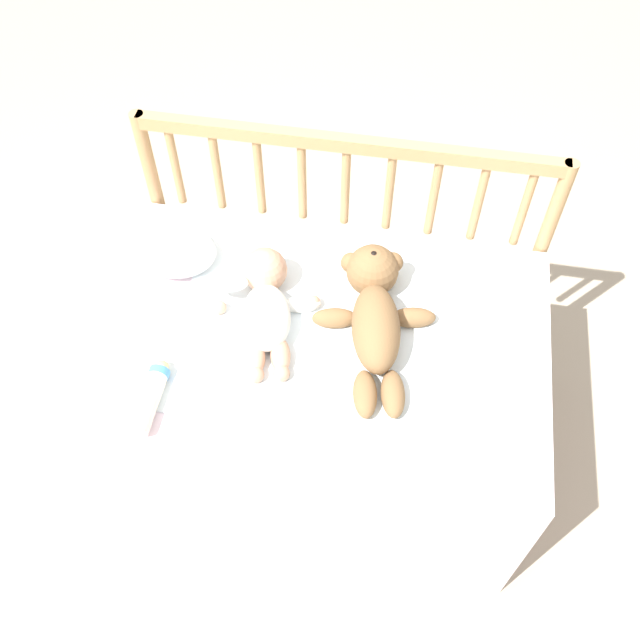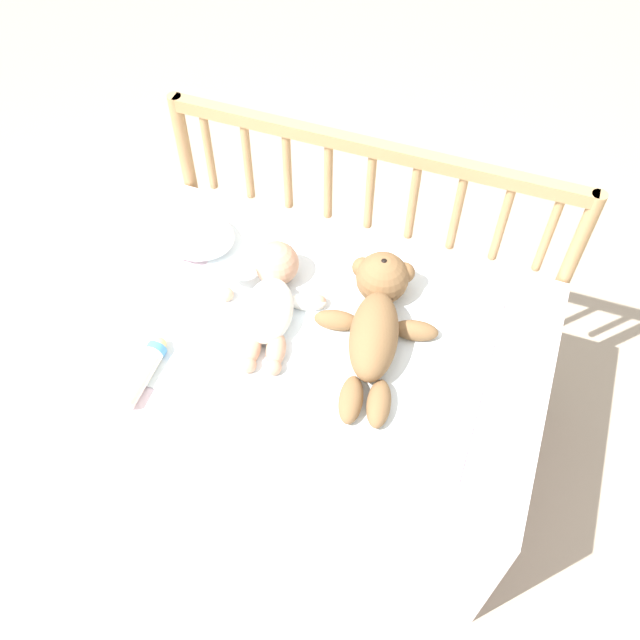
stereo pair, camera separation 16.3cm
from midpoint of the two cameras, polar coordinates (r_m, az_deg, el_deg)
ground_plane at (r=2.15m, az=2.19°, el=-9.71°), size 12.00×12.00×0.00m
crib_mattress at (r=1.91m, az=2.45°, el=-6.07°), size 1.08×0.71×0.55m
crib_rail at (r=1.89m, az=6.37°, el=8.15°), size 1.08×0.04×0.83m
blanket at (r=1.68m, az=3.61°, el=-1.55°), size 0.74×0.53×0.01m
teddy_bear at (r=1.65m, az=7.36°, el=-0.08°), size 0.30×0.45×0.13m
baby at (r=1.69m, az=-1.18°, el=1.67°), size 0.27×0.35×0.11m
small_pillow at (r=1.85m, az=-7.43°, el=6.60°), size 0.21×0.17×0.06m
baby_bottle at (r=1.63m, az=-11.14°, el=-4.15°), size 0.05×0.18×0.05m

